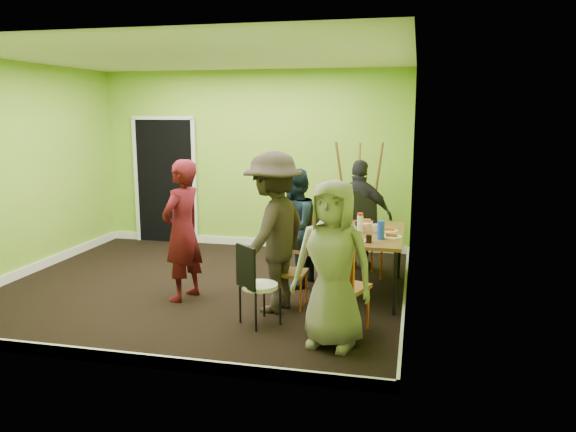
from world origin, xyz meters
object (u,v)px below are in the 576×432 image
at_px(chair_left_near, 284,265).
at_px(orange_bottle, 360,225).
at_px(blue_bottle, 381,230).
at_px(person_front_end, 333,264).
at_px(person_left_near, 274,232).
at_px(chair_left_far, 311,242).
at_px(chair_bentwood, 255,281).
at_px(dining_table, 365,237).
at_px(person_standing, 182,230).
at_px(person_back_end, 360,216).
at_px(person_left_far, 294,228).
at_px(easel, 359,202).
at_px(thermos, 360,224).
at_px(chair_back_end, 360,216).
at_px(chair_front_end, 341,280).

height_order(chair_left_near, orange_bottle, chair_left_near).
height_order(blue_bottle, person_front_end, person_front_end).
bearing_deg(person_front_end, person_left_near, 144.01).
distance_m(chair_left_far, chair_bentwood, 1.45).
distance_m(dining_table, orange_bottle, 0.25).
relative_size(dining_table, person_standing, 0.92).
bearing_deg(chair_left_far, person_front_end, 41.38).
relative_size(blue_bottle, person_back_end, 0.14).
bearing_deg(person_left_far, blue_bottle, 76.82).
bearing_deg(person_back_end, easel, -71.33).
height_order(person_standing, person_front_end, person_standing).
height_order(thermos, person_left_far, person_left_far).
bearing_deg(person_front_end, blue_bottle, 85.26).
xyz_separation_m(person_standing, person_back_end, (1.87, 1.68, -0.06)).
xyz_separation_m(chair_left_far, chair_back_end, (0.52, 0.73, 0.22)).
xyz_separation_m(orange_bottle, person_left_near, (-0.83, -1.02, 0.08)).
distance_m(easel, blue_bottle, 1.93).
distance_m(chair_back_end, person_front_end, 2.46).
height_order(chair_bentwood, thermos, thermos).
bearing_deg(thermos, chair_back_end, 95.72).
bearing_deg(chair_bentwood, orange_bottle, 100.08).
relative_size(dining_table, orange_bottle, 17.33).
bearing_deg(dining_table, person_back_end, 99.36).
distance_m(chair_bentwood, person_standing, 1.26).
distance_m(chair_back_end, orange_bottle, 0.64).
height_order(orange_bottle, person_back_end, person_back_end).
bearing_deg(dining_table, blue_bottle, -57.85).
bearing_deg(thermos, person_standing, -161.84).
bearing_deg(chair_left_far, person_standing, -34.78).
height_order(dining_table, person_left_far, person_left_far).
bearing_deg(chair_front_end, chair_left_far, 132.25).
bearing_deg(person_front_end, orange_bottle, 98.61).
distance_m(person_left_far, person_front_end, 1.84).
bearing_deg(chair_left_near, orange_bottle, 140.92).
bearing_deg(chair_back_end, easel, -106.08).
relative_size(chair_front_end, orange_bottle, 11.34).
xyz_separation_m(easel, person_front_end, (0.09, -3.17, -0.08)).
distance_m(chair_left_far, chair_left_near, 0.81).
xyz_separation_m(chair_back_end, blue_bottle, (0.35, -1.17, 0.07)).
bearing_deg(person_back_end, chair_left_near, 79.01).
xyz_separation_m(person_standing, person_left_near, (1.11, -0.12, 0.06)).
bearing_deg(chair_left_far, blue_bottle, 87.66).
bearing_deg(thermos, chair_left_near, -140.80).
xyz_separation_m(easel, person_standing, (-1.79, -2.24, -0.05)).
bearing_deg(blue_bottle, dining_table, 122.15).
height_order(chair_left_near, person_left_far, person_left_far).
relative_size(chair_bentwood, thermos, 4.10).
relative_size(dining_table, chair_back_end, 1.35).
xyz_separation_m(chair_left_near, easel, (0.59, 2.23, 0.39)).
distance_m(dining_table, person_left_near, 1.23).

